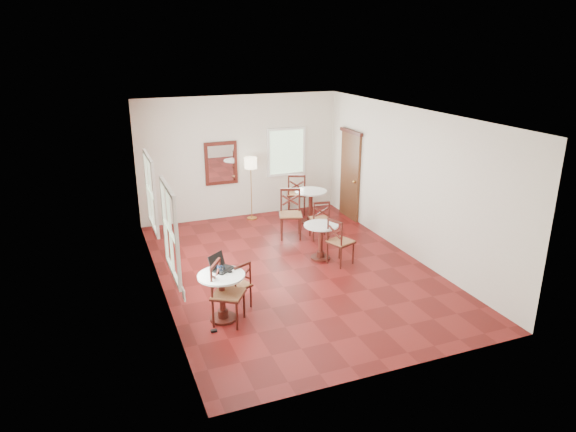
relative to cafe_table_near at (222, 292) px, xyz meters
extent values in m
plane|color=maroon|center=(1.76, 1.35, -0.49)|extent=(7.00, 7.00, 0.00)
cube|color=silver|center=(1.76, 4.85, 1.01)|extent=(5.00, 0.02, 3.00)
cube|color=silver|center=(1.76, -2.15, 1.01)|extent=(5.00, 0.02, 3.00)
cube|color=silver|center=(-0.74, 1.35, 1.01)|extent=(0.02, 7.00, 3.00)
cube|color=silver|center=(4.26, 1.35, 1.01)|extent=(0.02, 7.00, 3.00)
cube|color=white|center=(1.76, 1.35, 2.51)|extent=(5.00, 7.00, 0.02)
cube|color=#563118|center=(4.22, 3.75, 0.56)|extent=(0.06, 0.90, 2.10)
cube|color=#3F150F|center=(4.20, 3.75, 1.66)|extent=(0.08, 1.02, 0.08)
sphere|color=#BF8C3F|center=(4.16, 3.43, 0.51)|extent=(0.07, 0.07, 0.07)
cube|color=#4F1B15|center=(1.26, 4.81, 0.91)|extent=(0.80, 0.05, 1.05)
cube|color=white|center=(1.26, 4.78, 0.91)|extent=(0.64, 0.02, 0.88)
cube|color=white|center=(-0.71, -0.75, 0.46)|extent=(0.02, 0.16, 0.16)
torus|color=red|center=(-0.70, -0.75, 0.46)|extent=(0.02, 0.12, 0.12)
cube|color=white|center=(-0.71, 0.15, 1.06)|extent=(0.06, 1.22, 1.42)
cube|color=white|center=(-0.71, 2.35, 1.06)|extent=(0.06, 1.22, 1.42)
cube|color=white|center=(2.96, 4.82, 1.06)|extent=(1.02, 0.06, 1.22)
cylinder|color=#3F150F|center=(0.00, 0.00, -0.46)|extent=(0.42, 0.42, 0.04)
cylinder|color=#3F150F|center=(0.00, 0.00, -0.38)|extent=(0.17, 0.17, 0.13)
cylinder|color=#4F1B15|center=(0.00, 0.00, -0.06)|extent=(0.10, 0.10, 0.64)
cylinder|color=#3F150F|center=(0.00, 0.00, 0.24)|extent=(0.15, 0.15, 0.06)
cylinder|color=white|center=(0.00, 0.00, 0.28)|extent=(0.74, 0.74, 0.03)
cylinder|color=#3F150F|center=(2.46, 1.63, -0.47)|extent=(0.40, 0.40, 0.04)
cylinder|color=#3F150F|center=(2.46, 1.63, -0.39)|extent=(0.16, 0.16, 0.12)
cylinder|color=#4F1B15|center=(2.46, 1.63, -0.09)|extent=(0.09, 0.09, 0.59)
cylinder|color=#3F150F|center=(2.46, 1.63, 0.19)|extent=(0.14, 0.14, 0.06)
cylinder|color=white|center=(2.46, 1.63, 0.23)|extent=(0.69, 0.69, 0.03)
cylinder|color=#3F150F|center=(3.15, 3.69, -0.46)|extent=(0.44, 0.44, 0.04)
cylinder|color=#3F150F|center=(3.15, 3.69, -0.38)|extent=(0.18, 0.18, 0.13)
cylinder|color=#4F1B15|center=(3.15, 3.69, -0.05)|extent=(0.10, 0.10, 0.66)
cylinder|color=#3F150F|center=(3.15, 3.69, 0.26)|extent=(0.15, 0.15, 0.07)
cylinder|color=white|center=(3.15, 3.69, 0.31)|extent=(0.77, 0.77, 0.03)
cylinder|color=#3F150F|center=(0.41, 0.51, -0.29)|extent=(0.03, 0.03, 0.39)
cylinder|color=#3F150F|center=(0.54, 0.22, -0.29)|extent=(0.03, 0.03, 0.39)
cylinder|color=#3F150F|center=(0.12, 0.38, -0.29)|extent=(0.03, 0.03, 0.39)
cylinder|color=#3F150F|center=(0.25, 0.10, -0.29)|extent=(0.03, 0.03, 0.39)
cube|color=#3F150F|center=(0.33, 0.30, -0.09)|extent=(0.51, 0.51, 0.03)
cube|color=#97623D|center=(0.33, 0.30, -0.08)|extent=(0.48, 0.48, 0.03)
cylinder|color=#3F150F|center=(0.54, 0.22, 0.12)|extent=(0.03, 0.03, 0.44)
cylinder|color=#3F150F|center=(0.25, 0.10, 0.12)|extent=(0.03, 0.03, 0.44)
cube|color=#3F150F|center=(0.39, 0.16, 0.32)|extent=(0.32, 0.16, 0.04)
cube|color=#4F1B15|center=(0.39, 0.16, 0.13)|extent=(0.27, 0.13, 0.19)
cube|color=#4F1B15|center=(0.39, 0.16, 0.13)|extent=(0.27, 0.13, 0.19)
cylinder|color=#3F150F|center=(0.12, -0.39, -0.25)|extent=(0.04, 0.04, 0.48)
cylinder|color=#3F150F|center=(-0.20, -0.18, -0.25)|extent=(0.04, 0.04, 0.48)
cylinder|color=#3F150F|center=(0.33, -0.07, -0.25)|extent=(0.04, 0.04, 0.48)
cylinder|color=#3F150F|center=(0.01, 0.14, -0.25)|extent=(0.04, 0.04, 0.48)
cube|color=#3F150F|center=(0.07, -0.13, 0.00)|extent=(0.65, 0.65, 0.03)
cube|color=#97623D|center=(0.07, -0.13, 0.01)|extent=(0.62, 0.62, 0.04)
cylinder|color=#3F150F|center=(-0.20, -0.18, 0.26)|extent=(0.04, 0.04, 0.53)
cylinder|color=#3F150F|center=(0.01, 0.14, 0.26)|extent=(0.04, 0.04, 0.53)
cube|color=#3F150F|center=(-0.09, -0.02, 0.50)|extent=(0.25, 0.36, 0.05)
cube|color=#4F1B15|center=(-0.09, -0.02, 0.27)|extent=(0.21, 0.30, 0.23)
cube|color=#4F1B15|center=(-0.09, -0.02, 0.27)|extent=(0.21, 0.30, 0.23)
cylinder|color=#3F150F|center=(3.11, 2.82, -0.27)|extent=(0.03, 0.03, 0.43)
cylinder|color=#3F150F|center=(3.05, 2.48, -0.27)|extent=(0.03, 0.03, 0.43)
cylinder|color=#3F150F|center=(2.78, 2.88, -0.27)|extent=(0.03, 0.03, 0.43)
cylinder|color=#3F150F|center=(2.72, 2.54, -0.27)|extent=(0.03, 0.03, 0.43)
cube|color=#3F150F|center=(2.92, 2.68, -0.05)|extent=(0.49, 0.49, 0.03)
cube|color=#97623D|center=(2.92, 2.68, -0.04)|extent=(0.46, 0.46, 0.04)
cylinder|color=#3F150F|center=(3.05, 2.48, 0.18)|extent=(0.03, 0.03, 0.48)
cylinder|color=#3F150F|center=(2.72, 2.54, 0.18)|extent=(0.03, 0.03, 0.48)
cube|color=#3F150F|center=(2.89, 2.51, 0.40)|extent=(0.36, 0.10, 0.05)
cube|color=#4F1B15|center=(2.89, 2.51, 0.19)|extent=(0.31, 0.08, 0.21)
cube|color=#4F1B15|center=(2.89, 2.51, 0.19)|extent=(0.31, 0.08, 0.21)
cylinder|color=#3F150F|center=(2.95, 1.16, -0.26)|extent=(0.04, 0.04, 0.45)
cylinder|color=#3F150F|center=(2.62, 1.03, -0.26)|extent=(0.04, 0.04, 0.45)
cylinder|color=#3F150F|center=(2.83, 1.49, -0.26)|extent=(0.04, 0.04, 0.45)
cylinder|color=#3F150F|center=(2.49, 1.37, -0.26)|extent=(0.04, 0.04, 0.45)
cube|color=#3F150F|center=(2.72, 1.26, -0.03)|extent=(0.57, 0.57, 0.03)
cube|color=#97623D|center=(2.72, 1.26, -0.01)|extent=(0.54, 0.54, 0.04)
cylinder|color=#3F150F|center=(2.62, 1.03, 0.22)|extent=(0.04, 0.04, 0.50)
cylinder|color=#3F150F|center=(2.49, 1.37, 0.22)|extent=(0.04, 0.04, 0.50)
cube|color=#3F150F|center=(2.55, 1.20, 0.45)|extent=(0.17, 0.37, 0.05)
cube|color=#4F1B15|center=(2.55, 1.20, 0.23)|extent=(0.14, 0.31, 0.22)
cube|color=#4F1B15|center=(2.55, 1.20, 0.23)|extent=(0.14, 0.31, 0.22)
cylinder|color=#3F150F|center=(3.38, 4.62, -0.24)|extent=(0.04, 0.04, 0.50)
cylinder|color=#3F150F|center=(3.23, 4.25, -0.24)|extent=(0.04, 0.04, 0.50)
cylinder|color=#3F150F|center=(3.01, 4.78, -0.24)|extent=(0.04, 0.04, 0.50)
cylinder|color=#3F150F|center=(2.86, 4.41, -0.24)|extent=(0.04, 0.04, 0.50)
cube|color=#3F150F|center=(3.12, 4.51, 0.02)|extent=(0.64, 0.64, 0.03)
cube|color=#97623D|center=(3.12, 4.51, 0.04)|extent=(0.61, 0.61, 0.04)
cylinder|color=#3F150F|center=(3.23, 4.25, 0.29)|extent=(0.04, 0.04, 0.55)
cylinder|color=#3F150F|center=(2.86, 4.41, 0.29)|extent=(0.04, 0.04, 0.55)
cube|color=#3F150F|center=(3.04, 4.33, 0.55)|extent=(0.40, 0.20, 0.06)
cube|color=#4F1B15|center=(3.04, 4.33, 0.30)|extent=(0.34, 0.17, 0.24)
cube|color=#4F1B15|center=(3.04, 4.33, 0.30)|extent=(0.34, 0.17, 0.24)
cylinder|color=#3F150F|center=(2.08, 2.84, -0.23)|extent=(0.04, 0.04, 0.51)
cylinder|color=#3F150F|center=(2.21, 3.23, -0.23)|extent=(0.04, 0.04, 0.51)
cylinder|color=#3F150F|center=(2.47, 2.71, -0.23)|extent=(0.04, 0.04, 0.51)
cylinder|color=#3F150F|center=(2.60, 3.10, -0.23)|extent=(0.04, 0.04, 0.51)
cube|color=#3F150F|center=(2.34, 2.97, 0.03)|extent=(0.64, 0.64, 0.03)
cube|color=#97623D|center=(2.34, 2.97, 0.05)|extent=(0.61, 0.61, 0.05)
cylinder|color=#3F150F|center=(2.21, 3.23, 0.31)|extent=(0.04, 0.04, 0.57)
cylinder|color=#3F150F|center=(2.60, 3.10, 0.31)|extent=(0.04, 0.04, 0.57)
cube|color=#3F150F|center=(2.41, 3.16, 0.58)|extent=(0.42, 0.18, 0.06)
cube|color=#4F1B15|center=(2.41, 3.16, 0.32)|extent=(0.36, 0.15, 0.25)
cube|color=#4F1B15|center=(2.41, 3.16, 0.32)|extent=(0.36, 0.15, 0.25)
cylinder|color=#BF8C3F|center=(1.91, 4.50, -0.47)|extent=(0.25, 0.25, 0.03)
cylinder|color=#BF8C3F|center=(1.91, 4.50, 0.22)|extent=(0.02, 0.02, 1.42)
cylinder|color=beige|center=(1.91, 4.50, 0.94)|extent=(0.30, 0.30, 0.27)
cube|color=black|center=(0.07, 0.16, 0.31)|extent=(0.42, 0.40, 0.02)
cube|color=black|center=(0.07, 0.16, 0.32)|extent=(0.31, 0.28, 0.00)
cube|color=black|center=(0.00, 0.26, 0.43)|extent=(0.32, 0.26, 0.23)
cube|color=silver|center=(0.00, 0.26, 0.43)|extent=(0.27, 0.22, 0.19)
ellipsoid|color=black|center=(0.14, 0.02, 0.32)|extent=(0.10, 0.06, 0.03)
cylinder|color=#101C36|center=(0.01, 0.12, 0.35)|extent=(0.09, 0.09, 0.10)
torus|color=#101C36|center=(0.06, 0.12, 0.35)|extent=(0.07, 0.01, 0.07)
cylinder|color=white|center=(0.01, 0.00, 0.36)|extent=(0.07, 0.07, 0.11)
cube|color=black|center=(-0.23, -0.32, -0.47)|extent=(0.09, 0.06, 0.04)
camera|label=1|loc=(-1.69, -7.15, 3.76)|focal=32.21mm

